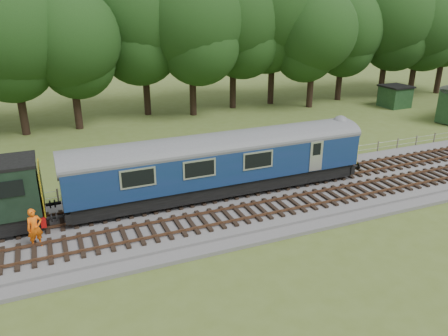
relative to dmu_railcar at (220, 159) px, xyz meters
name	(u,v)px	position (x,y,z in m)	size (l,w,h in m)	color
ground	(300,195)	(4.82, -1.40, -2.61)	(120.00, 120.00, 0.00)	#4A5B21
ballast	(300,192)	(4.82, -1.40, -2.43)	(70.00, 7.00, 0.35)	#4C4C4F
track_north	(289,181)	(4.82, 0.00, -2.19)	(67.20, 2.40, 0.21)	black
track_south	(315,199)	(4.82, -3.00, -2.19)	(67.20, 2.40, 0.21)	black
fence	(266,171)	(4.82, 3.10, -2.61)	(64.00, 0.12, 1.00)	#6B6054
tree_line	(188,115)	(4.82, 20.60, -2.61)	(70.00, 8.00, 18.00)	black
dmu_railcar	(220,159)	(0.00, 0.00, 0.00)	(18.05, 2.86, 3.88)	black
worker	(35,228)	(-10.40, -2.21, -1.28)	(0.72, 0.47, 1.96)	#F65F0C
shed	(395,96)	(27.81, 15.33, -1.37)	(3.09, 3.09, 2.44)	#173418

